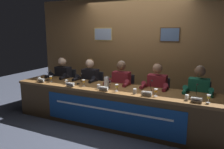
# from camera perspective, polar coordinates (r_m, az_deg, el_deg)

# --- Properties ---
(ground_plane) EXTENTS (12.00, 12.00, 0.00)m
(ground_plane) POSITION_cam_1_polar(r_m,az_deg,el_deg) (4.46, 0.00, -12.67)
(ground_plane) COLOR #383D4C
(wall_back_panelled) EXTENTS (5.31, 0.14, 2.60)m
(wall_back_panelled) POSITION_cam_1_polar(r_m,az_deg,el_deg) (5.26, 5.97, 5.68)
(wall_back_panelled) COLOR brown
(wall_back_panelled) RESTS_ON ground_plane
(conference_table) EXTENTS (4.11, 0.79, 0.75)m
(conference_table) POSITION_cam_1_polar(r_m,az_deg,el_deg) (4.17, -0.67, -6.75)
(conference_table) COLOR brown
(conference_table) RESTS_ON ground_plane
(chair_far_left) EXTENTS (0.44, 0.44, 0.88)m
(chair_far_left) POSITION_cam_1_polar(r_m,az_deg,el_deg) (5.55, -11.71, -3.43)
(chair_far_left) COLOR black
(chair_far_left) RESTS_ON ground_plane
(panelist_far_left) EXTENTS (0.51, 0.48, 1.21)m
(panelist_far_left) POSITION_cam_1_polar(r_m,az_deg,el_deg) (5.34, -13.12, -1.04)
(panelist_far_left) COLOR black
(panelist_far_left) RESTS_ON ground_plane
(nameplate_far_left) EXTENTS (0.16, 0.06, 0.08)m
(nameplate_far_left) POSITION_cam_1_polar(r_m,az_deg,el_deg) (4.85, -18.11, -1.47)
(nameplate_far_left) COLOR white
(nameplate_far_left) RESTS_ON conference_table
(juice_glass_far_left) EXTENTS (0.06, 0.06, 0.12)m
(juice_glass_far_left) POSITION_cam_1_polar(r_m,az_deg,el_deg) (4.81, -15.68, -0.85)
(juice_glass_far_left) COLOR white
(juice_glass_far_left) RESTS_ON conference_table
(water_cup_far_left) EXTENTS (0.06, 0.06, 0.08)m
(water_cup_far_left) POSITION_cam_1_polar(r_m,az_deg,el_deg) (4.98, -18.43, -1.19)
(water_cup_far_left) COLOR silver
(water_cup_far_left) RESTS_ON conference_table
(microphone_far_left) EXTENTS (0.06, 0.17, 0.22)m
(microphone_far_left) POSITION_cam_1_polar(r_m,az_deg,el_deg) (4.99, -16.27, -0.59)
(microphone_far_left) COLOR black
(microphone_far_left) RESTS_ON conference_table
(chair_left) EXTENTS (0.44, 0.44, 0.88)m
(chair_left) POSITION_cam_1_polar(r_m,az_deg,el_deg) (5.13, -4.90, -4.43)
(chair_left) COLOR black
(chair_left) RESTS_ON ground_plane
(panelist_left) EXTENTS (0.51, 0.48, 1.21)m
(panelist_left) POSITION_cam_1_polar(r_m,az_deg,el_deg) (4.90, -6.13, -1.88)
(panelist_left) COLOR black
(panelist_left) RESTS_ON ground_plane
(nameplate_left) EXTENTS (0.17, 0.06, 0.08)m
(nameplate_left) POSITION_cam_1_polar(r_m,az_deg,el_deg) (4.32, -10.88, -2.60)
(nameplate_left) COLOR white
(nameplate_left) RESTS_ON conference_table
(juice_glass_left) EXTENTS (0.06, 0.06, 0.12)m
(juice_glass_left) POSITION_cam_1_polar(r_m,az_deg,el_deg) (4.32, -7.42, -1.88)
(juice_glass_left) COLOR white
(juice_glass_left) RESTS_ON conference_table
(water_cup_left) EXTENTS (0.06, 0.06, 0.08)m
(water_cup_left) POSITION_cam_1_polar(r_m,az_deg,el_deg) (4.55, -11.86, -1.97)
(water_cup_left) COLOR silver
(water_cup_left) RESTS_ON conference_table
(microphone_left) EXTENTS (0.06, 0.17, 0.22)m
(microphone_left) POSITION_cam_1_polar(r_m,az_deg,el_deg) (4.51, -8.55, -1.50)
(microphone_left) COLOR black
(microphone_left) RESTS_ON conference_table
(chair_center) EXTENTS (0.44, 0.44, 0.88)m
(chair_center) POSITION_cam_1_polar(r_m,az_deg,el_deg) (4.80, 3.00, -5.50)
(chair_center) COLOR black
(chair_center) RESTS_ON ground_plane
(panelist_center) EXTENTS (0.51, 0.48, 1.21)m
(panelist_center) POSITION_cam_1_polar(r_m,az_deg,el_deg) (4.56, 2.07, -2.84)
(panelist_center) COLOR black
(panelist_center) RESTS_ON ground_plane
(nameplate_center) EXTENTS (0.18, 0.06, 0.08)m
(nameplate_center) POSITION_cam_1_polar(r_m,az_deg,el_deg) (3.95, -2.27, -3.72)
(nameplate_center) COLOR white
(nameplate_center) RESTS_ON conference_table
(juice_glass_center) EXTENTS (0.06, 0.06, 0.12)m
(juice_glass_center) POSITION_cam_1_polar(r_m,az_deg,el_deg) (3.92, 1.24, -3.13)
(juice_glass_center) COLOR white
(juice_glass_center) RESTS_ON conference_table
(water_cup_center) EXTENTS (0.06, 0.06, 0.08)m
(water_cup_center) POSITION_cam_1_polar(r_m,az_deg,el_deg) (4.10, -3.53, -3.22)
(water_cup_center) COLOR silver
(water_cup_center) RESTS_ON conference_table
(microphone_center) EXTENTS (0.06, 0.17, 0.22)m
(microphone_center) POSITION_cam_1_polar(r_m,az_deg,el_deg) (4.17, -0.82, -2.42)
(microphone_center) COLOR black
(microphone_center) RESTS_ON conference_table
(chair_right) EXTENTS (0.44, 0.44, 0.88)m
(chair_right) POSITION_cam_1_polar(r_m,az_deg,el_deg) (4.58, 11.90, -6.58)
(chair_right) COLOR black
(chair_right) RESTS_ON ground_plane
(panelist_right) EXTENTS (0.51, 0.48, 1.21)m
(panelist_right) POSITION_cam_1_polar(r_m,az_deg,el_deg) (4.32, 11.41, -3.85)
(panelist_right) COLOR black
(panelist_right) RESTS_ON ground_plane
(nameplate_right) EXTENTS (0.17, 0.06, 0.08)m
(nameplate_right) POSITION_cam_1_polar(r_m,az_deg,el_deg) (3.68, 9.04, -4.97)
(nameplate_right) COLOR white
(nameplate_right) RESTS_ON conference_table
(juice_glass_right) EXTENTS (0.06, 0.06, 0.12)m
(juice_glass_right) POSITION_cam_1_polar(r_m,az_deg,el_deg) (3.70, 11.42, -4.27)
(juice_glass_right) COLOR white
(juice_glass_right) RESTS_ON conference_table
(water_cup_right) EXTENTS (0.06, 0.06, 0.08)m
(water_cup_right) POSITION_cam_1_polar(r_m,az_deg,el_deg) (3.80, 5.98, -4.42)
(water_cup_right) COLOR silver
(water_cup_right) RESTS_ON conference_table
(microphone_right) EXTENTS (0.06, 0.17, 0.22)m
(microphone_right) POSITION_cam_1_polar(r_m,az_deg,el_deg) (3.87, 9.99, -3.68)
(microphone_right) COLOR black
(microphone_right) RESTS_ON conference_table
(chair_far_right) EXTENTS (0.44, 0.44, 0.88)m
(chair_far_right) POSITION_cam_1_polar(r_m,az_deg,el_deg) (4.48, 21.49, -7.57)
(chair_far_right) COLOR black
(chair_far_right) RESTS_ON ground_plane
(panelist_far_right) EXTENTS (0.51, 0.48, 1.21)m
(panelist_far_right) POSITION_cam_1_polar(r_m,az_deg,el_deg) (4.21, 21.55, -4.83)
(panelist_far_right) COLOR black
(panelist_far_right) RESTS_ON ground_plane
(nameplate_far_right) EXTENTS (0.17, 0.06, 0.08)m
(nameplate_far_right) POSITION_cam_1_polar(r_m,az_deg,el_deg) (3.55, 21.18, -6.23)
(nameplate_far_right) COLOR white
(nameplate_far_right) RESTS_ON conference_table
(juice_glass_far_right) EXTENTS (0.06, 0.06, 0.12)m
(juice_glass_far_right) POSITION_cam_1_polar(r_m,az_deg,el_deg) (3.60, 23.95, -5.44)
(juice_glass_far_right) COLOR white
(juice_glass_far_right) RESTS_ON conference_table
(water_cup_far_right) EXTENTS (0.06, 0.06, 0.08)m
(water_cup_far_right) POSITION_cam_1_polar(r_m,az_deg,el_deg) (3.63, 18.98, -5.75)
(water_cup_far_right) COLOR silver
(water_cup_far_right) RESTS_ON conference_table
(microphone_far_right) EXTENTS (0.06, 0.17, 0.22)m
(microphone_far_right) POSITION_cam_1_polar(r_m,az_deg,el_deg) (3.80, 21.17, -4.57)
(microphone_far_right) COLOR black
(microphone_far_right) RESTS_ON conference_table
(water_pitcher_central) EXTENTS (0.15, 0.10, 0.21)m
(water_pitcher_central) POSITION_cam_1_polar(r_m,az_deg,el_deg) (4.23, -1.45, -1.96)
(water_pitcher_central) COLOR silver
(water_pitcher_central) RESTS_ON conference_table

